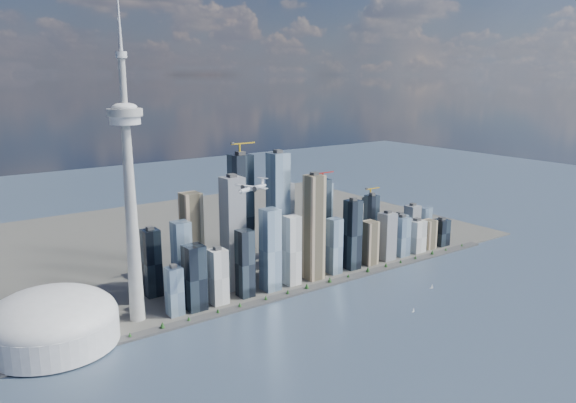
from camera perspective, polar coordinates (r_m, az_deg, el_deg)
ground at (r=931.61m, az=10.56°, el=-13.79°), size 4000.00×4000.00×0.00m
seawall at (r=1101.45m, az=1.07°, el=-9.16°), size 1100.00×22.00×4.00m
land at (r=1467.34m, az=-9.50°, el=-3.72°), size 1400.00×900.00×3.00m
shoreline_trees at (r=1098.94m, az=1.07°, el=-8.83°), size 960.53×7.20×8.80m
skyscraper_cluster at (r=1173.28m, az=0.89°, el=-3.37°), size 736.00×142.00×279.88m
needle_tower at (r=949.08m, az=-15.81°, el=1.51°), size 56.00×56.00×550.50m
dome_stadium at (r=961.04m, az=-22.88°, el=-11.18°), size 200.00×200.00×86.00m
airplane at (r=945.79m, az=-3.62°, el=1.39°), size 71.99×64.38×18.02m
sailboat_west at (r=1042.10m, az=12.62°, el=-10.76°), size 6.01×1.77×8.35m
sailboat_east at (r=1157.72m, az=14.40°, el=-8.39°), size 7.31×4.53×10.47m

